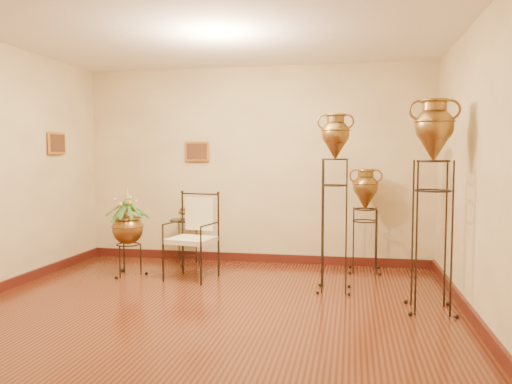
% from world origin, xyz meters
% --- Properties ---
extents(ground, '(5.00, 5.00, 0.00)m').
position_xyz_m(ground, '(0.00, 0.00, 0.00)').
color(ground, '#612A17').
rests_on(ground, ground).
extents(room_shell, '(5.02, 5.02, 2.81)m').
position_xyz_m(room_shell, '(-0.01, 0.01, 1.73)').
color(room_shell, beige).
rests_on(room_shell, ground).
extents(amphora_tall, '(0.51, 0.51, 2.02)m').
position_xyz_m(amphora_tall, '(1.19, 1.10, 1.03)').
color(amphora_tall, black).
rests_on(amphora_tall, ground).
extents(amphora_mid, '(0.48, 0.48, 2.10)m').
position_xyz_m(amphora_mid, '(2.15, 0.54, 1.06)').
color(amphora_mid, black).
rests_on(amphora_mid, ground).
extents(amphora_short, '(0.55, 0.55, 1.39)m').
position_xyz_m(amphora_short, '(1.55, 2.15, 0.69)').
color(amphora_short, black).
rests_on(amphora_short, ground).
extents(planter_urn, '(0.65, 0.65, 1.16)m').
position_xyz_m(planter_urn, '(-1.44, 1.37, 0.65)').
color(planter_urn, black).
rests_on(planter_urn, ground).
extents(armchair, '(0.69, 0.66, 1.07)m').
position_xyz_m(armchair, '(-0.57, 1.33, 0.54)').
color(armchair, black).
rests_on(armchair, ground).
extents(side_table, '(0.54, 0.54, 0.81)m').
position_xyz_m(side_table, '(-0.93, 2.15, 0.33)').
color(side_table, black).
rests_on(side_table, ground).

